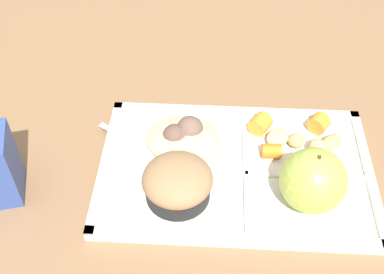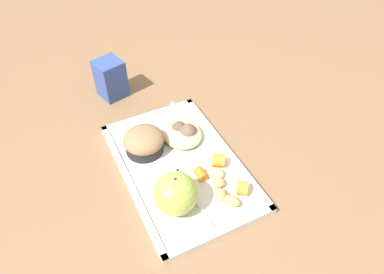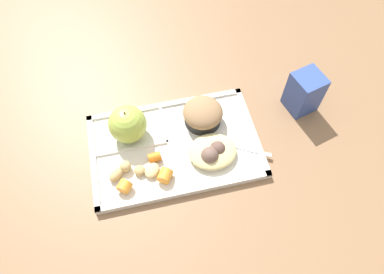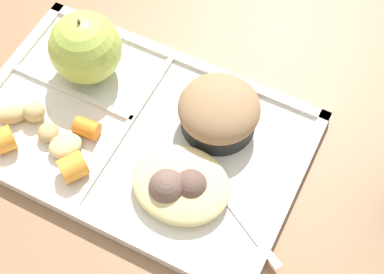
{
  "view_description": "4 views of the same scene",
  "coord_description": "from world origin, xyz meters",
  "px_view_note": "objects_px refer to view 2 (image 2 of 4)",
  "views": [
    {
      "loc": [
        0.04,
        0.44,
        0.53
      ],
      "look_at": [
        0.06,
        -0.02,
        0.05
      ],
      "focal_mm": 46.18,
      "sensor_mm": 36.0,
      "label": 1
    },
    {
      "loc": [
        -0.45,
        0.2,
        0.59
      ],
      "look_at": [
        0.05,
        -0.06,
        0.02
      ],
      "focal_mm": 33.09,
      "sensor_mm": 36.0,
      "label": 2
    },
    {
      "loc": [
        -0.05,
        -0.39,
        0.69
      ],
      "look_at": [
        0.04,
        -0.01,
        0.04
      ],
      "focal_mm": 33.09,
      "sensor_mm": 36.0,
      "label": 3
    },
    {
      "loc": [
        0.2,
        -0.26,
        0.57
      ],
      "look_at": [
        0.06,
        0.01,
        0.04
      ],
      "focal_mm": 53.83,
      "sensor_mm": 36.0,
      "label": 4
    }
  ],
  "objects_px": {
    "lunch_tray": "(180,167)",
    "bran_muffin": "(144,142)",
    "green_apple": "(176,194)",
    "plastic_fork": "(169,126)",
    "milk_carton": "(111,79)"
  },
  "relations": [
    {
      "from": "lunch_tray",
      "to": "plastic_fork",
      "type": "distance_m",
      "value": 0.13
    },
    {
      "from": "bran_muffin",
      "to": "lunch_tray",
      "type": "bearing_deg",
      "value": -146.59
    },
    {
      "from": "bran_muffin",
      "to": "green_apple",
      "type": "bearing_deg",
      "value": -180.0
    },
    {
      "from": "green_apple",
      "to": "bran_muffin",
      "type": "height_order",
      "value": "green_apple"
    },
    {
      "from": "plastic_fork",
      "to": "green_apple",
      "type": "bearing_deg",
      "value": 159.93
    },
    {
      "from": "lunch_tray",
      "to": "green_apple",
      "type": "xyz_separation_m",
      "value": [
        -0.09,
        0.05,
        0.05
      ]
    },
    {
      "from": "lunch_tray",
      "to": "plastic_fork",
      "type": "relative_size",
      "value": 2.57
    },
    {
      "from": "plastic_fork",
      "to": "milk_carton",
      "type": "distance_m",
      "value": 0.21
    },
    {
      "from": "lunch_tray",
      "to": "bran_muffin",
      "type": "relative_size",
      "value": 4.13
    },
    {
      "from": "lunch_tray",
      "to": "green_apple",
      "type": "height_order",
      "value": "green_apple"
    },
    {
      "from": "bran_muffin",
      "to": "milk_carton",
      "type": "relative_size",
      "value": 0.88
    },
    {
      "from": "lunch_tray",
      "to": "milk_carton",
      "type": "bearing_deg",
      "value": 8.79
    },
    {
      "from": "milk_carton",
      "to": "lunch_tray",
      "type": "bearing_deg",
      "value": 173.83
    },
    {
      "from": "lunch_tray",
      "to": "milk_carton",
      "type": "relative_size",
      "value": 3.64
    },
    {
      "from": "lunch_tray",
      "to": "bran_muffin",
      "type": "bearing_deg",
      "value": 33.41
    }
  ]
}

